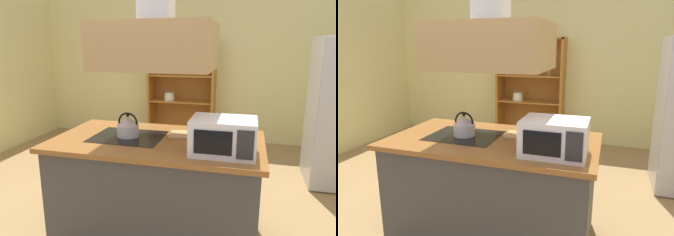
{
  "view_description": "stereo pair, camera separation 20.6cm",
  "coord_description": "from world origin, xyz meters",
  "views": [
    {
      "loc": [
        0.81,
        -2.42,
        1.66
      ],
      "look_at": [
        0.1,
        0.29,
        1.0
      ],
      "focal_mm": 32.78,
      "sensor_mm": 36.0,
      "label": 1
    },
    {
      "loc": [
        1.01,
        -2.36,
        1.66
      ],
      "look_at": [
        0.1,
        0.29,
        1.0
      ],
      "focal_mm": 32.78,
      "sensor_mm": 36.0,
      "label": 2
    }
  ],
  "objects": [
    {
      "name": "ground_plane",
      "position": [
        0.0,
        0.0,
        0.0
      ],
      "size": [
        7.8,
        7.8,
        0.0
      ],
      "primitive_type": "plane",
      "color": "olive"
    },
    {
      "name": "wall_back",
      "position": [
        0.0,
        3.0,
        1.35
      ],
      "size": [
        6.0,
        0.12,
        2.7
      ],
      "primitive_type": "cube",
      "color": "#DDD688",
      "rests_on": "ground"
    },
    {
      "name": "kitchen_island",
      "position": [
        0.1,
        -0.06,
        0.45
      ],
      "size": [
        1.74,
        0.97,
        0.9
      ],
      "color": "#3F3F3C",
      "rests_on": "ground"
    },
    {
      "name": "range_hood",
      "position": [
        0.1,
        -0.06,
        1.77
      ],
      "size": [
        0.9,
        0.7,
        1.22
      ],
      "color": "#AC8652"
    },
    {
      "name": "dish_cabinet",
      "position": [
        -0.31,
        2.78,
        0.79
      ],
      "size": [
        1.15,
        0.4,
        1.79
      ],
      "color": "#A36525",
      "rests_on": "ground"
    },
    {
      "name": "kettle",
      "position": [
        -0.16,
        -0.06,
        0.99
      ],
      "size": [
        0.19,
        0.19,
        0.21
      ],
      "color": "#B7BDC2",
      "rests_on": "kitchen_island"
    },
    {
      "name": "cutting_board",
      "position": [
        0.34,
        0.08,
        0.91
      ],
      "size": [
        0.36,
        0.27,
        0.02
      ],
      "primitive_type": "cube",
      "rotation": [
        0.0,
        0.0,
        0.1
      ],
      "color": "#A8864E",
      "rests_on": "kitchen_island"
    },
    {
      "name": "microwave",
      "position": [
        0.66,
        -0.28,
        1.03
      ],
      "size": [
        0.46,
        0.35,
        0.26
      ],
      "color": "silver",
      "rests_on": "kitchen_island"
    },
    {
      "name": "wine_glass_on_counter",
      "position": [
        0.79,
        0.07,
        1.05
      ],
      "size": [
        0.08,
        0.08,
        0.21
      ],
      "color": "silver",
      "rests_on": "kitchen_island"
    }
  ]
}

